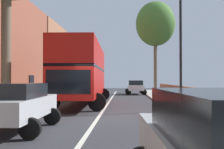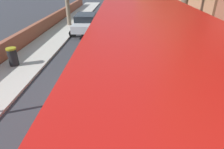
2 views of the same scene
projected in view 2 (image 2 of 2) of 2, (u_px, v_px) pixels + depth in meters
ground_plane at (102, 87)px, 9.37m from camera, size 84.00×84.00×0.00m
road_centre_line at (102, 87)px, 9.37m from camera, size 0.16×54.00×0.01m
sidewalk_left at (206, 90)px, 9.07m from camera, size 2.60×60.00×0.12m
sidewalk_right at (3, 83)px, 9.61m from camera, size 2.60×60.00×0.12m
parked_car_white_left_0 at (136, 7)px, 26.45m from camera, size 2.43×4.58×1.49m
parked_car_silver_right_2 at (86, 22)px, 17.61m from camera, size 2.64×4.58×1.64m
parked_car_silver_left_3 at (148, 45)px, 11.97m from camera, size 2.54×4.29×1.63m
litter_bin_right at (13, 57)px, 11.11m from camera, size 0.55×0.55×1.05m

